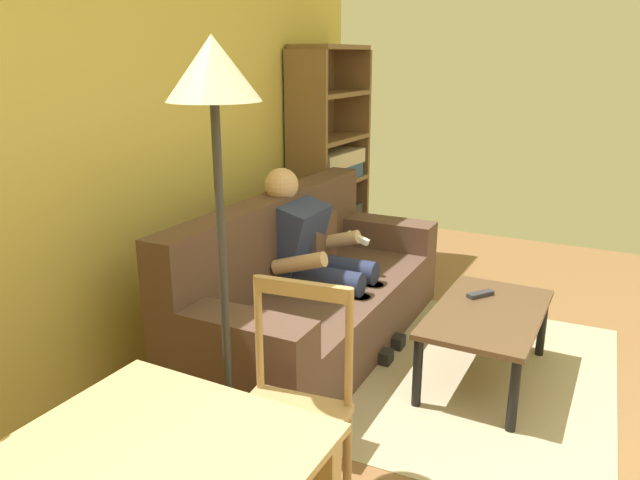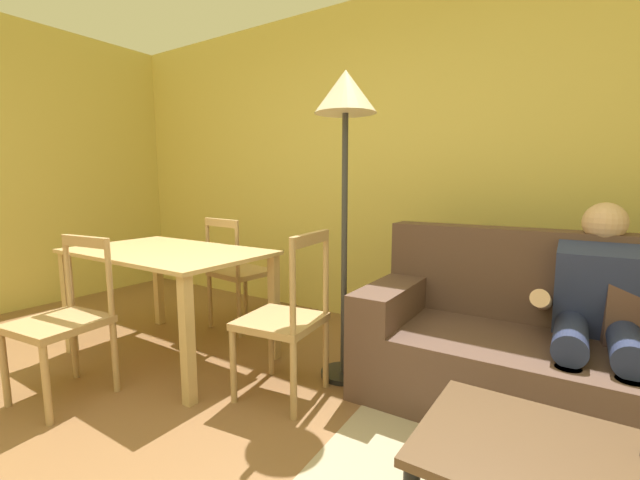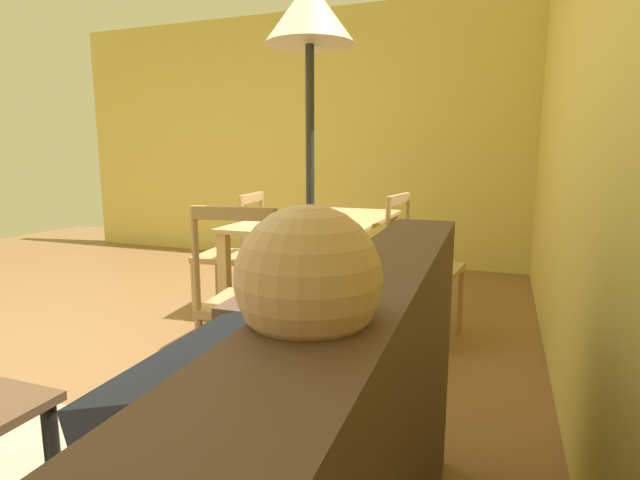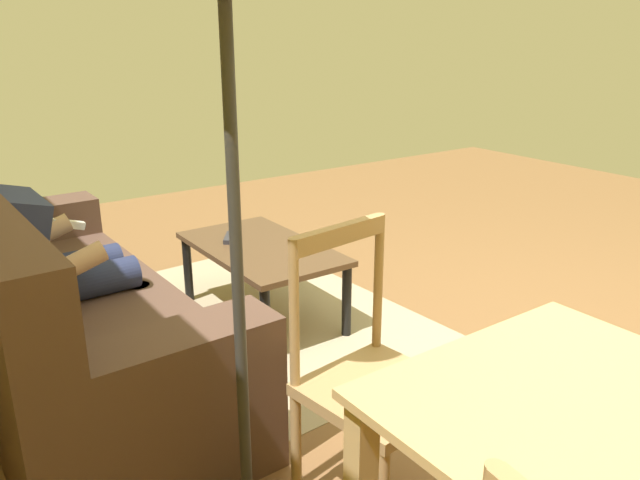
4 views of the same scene
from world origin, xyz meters
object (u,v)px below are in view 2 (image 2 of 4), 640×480
dining_table (167,266)px  dining_chair_facing_couch (285,319)px  couch (579,355)px  person_lounging (599,313)px  dining_chair_by_doorway (64,321)px  floor_lamp (345,121)px  dining_chair_near_wall (239,273)px

dining_table → dining_chair_facing_couch: dining_chair_facing_couch is taller
couch → person_lounging: person_lounging is taller
dining_table → person_lounging: bearing=15.0°
dining_chair_by_doorway → dining_table: bearing=89.7°
dining_chair_by_doorway → person_lounging: bearing=28.6°
floor_lamp → dining_table: bearing=-161.5°
dining_chair_near_wall → dining_chair_facing_couch: 1.23m
person_lounging → floor_lamp: (-1.29, -0.27, 0.99)m
dining_table → floor_lamp: 1.54m
person_lounging → dining_table: (-2.46, -0.66, 0.07)m
person_lounging → floor_lamp: 1.65m
person_lounging → dining_chair_near_wall: size_ratio=1.20×
couch → floor_lamp: floor_lamp is taller
dining_chair_facing_couch → dining_chair_by_doorway: size_ratio=1.05×
dining_chair_near_wall → person_lounging: bearing=-0.5°
dining_chair_near_wall → dining_chair_by_doorway: (0.00, -1.36, -0.02)m
dining_chair_near_wall → dining_chair_by_doorway: 1.36m
couch → dining_chair_near_wall: 2.40m
dining_table → dining_chair_near_wall: 0.70m
floor_lamp → couch: bearing=12.6°
dining_chair_by_doorway → floor_lamp: bearing=42.4°
dining_table → dining_chair_by_doorway: size_ratio=1.53×
dining_chair_near_wall → dining_chair_facing_couch: size_ratio=0.98×
couch → dining_table: 2.51m
person_lounging → dining_chair_facing_couch: size_ratio=1.17×
floor_lamp → dining_chair_facing_couch: bearing=-111.3°
person_lounging → dining_chair_near_wall: (-2.47, 0.02, -0.10)m
dining_table → dining_chair_near_wall: bearing=90.3°
dining_chair_facing_couch → dining_chair_near_wall: bearing=146.4°
dining_chair_by_doorway → floor_lamp: 1.94m
dining_chair_facing_couch → person_lounging: bearing=24.5°
dining_table → dining_chair_facing_couch: bearing=0.2°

